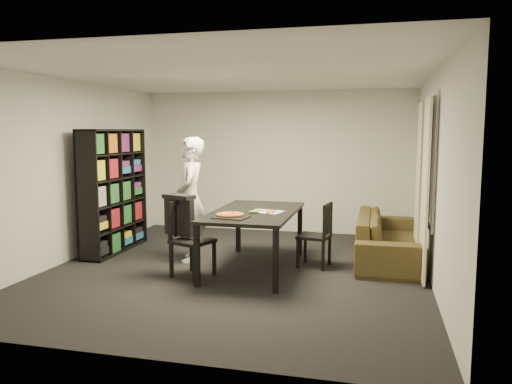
% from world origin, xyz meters
% --- Properties ---
extents(room, '(5.01, 5.51, 2.61)m').
position_xyz_m(room, '(0.00, 0.00, 1.30)').
color(room, black).
rests_on(room, ground).
extents(window_pane, '(0.02, 1.40, 1.60)m').
position_xyz_m(window_pane, '(2.48, 0.60, 1.50)').
color(window_pane, black).
rests_on(window_pane, room).
extents(window_frame, '(0.03, 1.52, 1.72)m').
position_xyz_m(window_frame, '(2.48, 0.60, 1.50)').
color(window_frame, white).
rests_on(window_frame, room).
extents(curtain_left, '(0.03, 0.70, 2.25)m').
position_xyz_m(curtain_left, '(2.40, 0.08, 1.15)').
color(curtain_left, beige).
rests_on(curtain_left, room).
extents(curtain_right, '(0.03, 0.70, 2.25)m').
position_xyz_m(curtain_right, '(2.40, 1.12, 1.15)').
color(curtain_right, beige).
rests_on(curtain_right, room).
extents(bookshelf, '(0.35, 1.50, 1.90)m').
position_xyz_m(bookshelf, '(-2.16, 0.60, 0.95)').
color(bookshelf, black).
rests_on(bookshelf, room).
extents(dining_table, '(1.07, 1.93, 0.81)m').
position_xyz_m(dining_table, '(0.23, 0.08, 0.73)').
color(dining_table, black).
rests_on(dining_table, room).
extents(chair_left, '(0.58, 0.58, 0.98)m').
position_xyz_m(chair_left, '(-0.55, -0.40, 0.56)').
color(chair_left, black).
rests_on(chair_left, room).
extents(chair_right, '(0.47, 0.47, 0.89)m').
position_xyz_m(chair_right, '(1.08, 0.41, 0.51)').
color(chair_right, black).
rests_on(chair_right, room).
extents(draped_jacket, '(0.47, 0.33, 0.54)m').
position_xyz_m(draped_jacket, '(-0.68, -0.35, 0.81)').
color(draped_jacket, black).
rests_on(draped_jacket, chair_left).
extents(person, '(0.60, 0.75, 1.79)m').
position_xyz_m(person, '(-0.78, 0.33, 0.89)').
color(person, silver).
rests_on(person, room).
extents(baking_tray, '(0.44, 0.37, 0.01)m').
position_xyz_m(baking_tray, '(0.08, -0.50, 0.81)').
color(baking_tray, black).
rests_on(baking_tray, dining_table).
extents(pepperoni_pizza, '(0.35, 0.35, 0.03)m').
position_xyz_m(pepperoni_pizza, '(0.04, -0.43, 0.83)').
color(pepperoni_pizza, '#94602B').
rests_on(pepperoni_pizza, dining_table).
extents(kitchen_towel, '(0.46, 0.39, 0.01)m').
position_xyz_m(kitchen_towel, '(0.41, 0.03, 0.81)').
color(kitchen_towel, white).
rests_on(kitchen_towel, dining_table).
extents(pizza_slices, '(0.44, 0.39, 0.01)m').
position_xyz_m(pizza_slices, '(0.36, 0.00, 0.82)').
color(pizza_slices, gold).
rests_on(pizza_slices, dining_table).
extents(sofa, '(0.89, 2.27, 0.66)m').
position_xyz_m(sofa, '(2.01, 1.04, 0.33)').
color(sofa, '#43371A').
rests_on(sofa, room).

